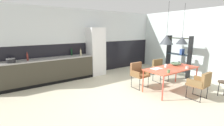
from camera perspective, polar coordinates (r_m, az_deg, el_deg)
The scene contains 24 objects.
ground_plane at distance 4.58m, azimuth 8.29°, elevation -12.44°, with size 9.64×9.64×0.00m, color beige.
back_wall_splashback_dark at distance 6.88m, azimuth -9.44°, elevation 1.75°, with size 7.41×0.12×1.35m, color black.
back_wall_panel_upper at distance 6.77m, azimuth -9.85°, elevation 13.09°, with size 7.41×0.12×1.35m, color silver.
side_wall_right at distance 7.21m, azimuth 30.52°, elevation 6.15°, with size 0.12×6.33×2.71m, color silver.
kitchen_counter at distance 6.04m, azimuth -23.47°, elevation -2.78°, with size 3.54×0.63×0.89m.
refrigerator_column at distance 6.64m, azimuth -5.91°, elevation 4.22°, with size 0.64×0.60×1.98m, color silver.
dining_table at distance 5.21m, azimuth 20.90°, elevation -2.14°, with size 1.79×0.81×0.73m.
armchair_head_of_table at distance 6.07m, azimuth 17.00°, elevation -1.65°, with size 0.53×0.52×0.81m.
armchair_far_side at distance 4.90m, azimuth 29.81°, elevation -6.06°, with size 0.51×0.49×0.78m.
armchair_near_window at distance 5.25m, azimuth 9.63°, elevation -3.21°, with size 0.49×0.47×0.82m.
fruit_bowl at distance 5.62m, azimuth 22.32°, elevation -0.23°, with size 0.34×0.34×0.09m.
open_book at distance 4.93m, azimuth 16.00°, elevation -1.98°, with size 0.31×0.24×0.02m.
mug_white_ceramic at distance 5.27m, azimuth 25.78°, elevation -1.44°, with size 0.13×0.08×0.08m.
mug_glass_clear at distance 5.86m, azimuth 23.34°, elevation 0.06°, with size 0.12×0.08×0.09m.
mug_dark_espresso at distance 5.20m, azimuth 19.15°, elevation -0.95°, with size 0.13×0.08×0.10m.
mug_tall_blue at distance 4.55m, azimuth 20.00°, elevation -2.86°, with size 0.12×0.08×0.09m.
cooking_pot at distance 5.71m, azimuth -33.07°, elevation 0.75°, with size 0.25×0.25×0.16m.
bottle_spice_small at distance 5.83m, azimuth -28.55°, elevation 1.94°, with size 0.06×0.06×0.28m.
bottle_oil_tall at distance 6.18m, azimuth -11.37°, elevation 3.64°, with size 0.06×0.06×0.28m.
bottle_wine_green at distance 6.39m, azimuth -14.58°, elevation 3.80°, with size 0.07×0.07×0.29m.
side_stool at distance 5.50m, azimuth 35.79°, elevation -5.99°, with size 0.32×0.32×0.45m.
open_shelf_unit at distance 6.97m, azimuth 23.08°, elevation 2.45°, with size 0.30×0.97×1.66m.
pendant_lamp_over_table_near at distance 4.78m, azimuth 19.33°, elevation 8.11°, with size 0.38×0.38×1.18m.
pendant_lamp_over_table_far at distance 5.35m, azimuth 24.26°, elevation 7.59°, with size 0.36×0.36×1.20m.
Camera 1 is at (-2.88, -3.02, 1.89)m, focal length 24.99 mm.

